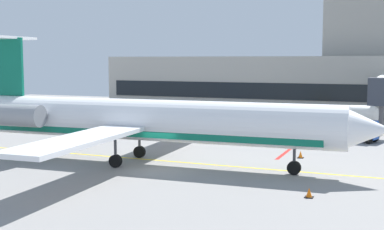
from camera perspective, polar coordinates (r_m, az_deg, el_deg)
The scene contains 11 objects.
ground at distance 36.06m, azimuth -3.74°, elevation -6.01°, with size 120.00×120.00×0.11m.
terminal_building at distance 78.26m, azimuth 18.21°, elevation 4.96°, with size 70.75×12.53×18.74m.
jet_bridge_west at distance 61.20m, azimuth 20.29°, elevation 2.80°, with size 2.40×19.72×5.77m.
regional_jet at distance 37.79m, azimuth -5.88°, elevation -0.56°, with size 34.12×26.62×9.30m.
baggage_tug at distance 56.42m, azimuth -11.66°, elevation -0.70°, with size 2.89×2.08×2.17m.
pushback_tractor at distance 59.58m, azimuth 10.42°, elevation -0.43°, with size 2.39×3.38×1.89m.
belt_loader at distance 49.99m, azimuth 18.30°, elevation -1.83°, with size 3.17×2.40×2.00m.
fuel_tank at distance 61.40m, azimuth 16.39°, elevation 0.08°, with size 7.60×2.82×2.41m.
safety_cone_alpha at distance 29.42m, azimuth 12.67°, elevation -8.33°, with size 0.47×0.47×0.55m.
safety_cone_bravo at distance 40.84m, azimuth 11.78°, elevation -4.28°, with size 0.47×0.47×0.55m.
safety_cone_charlie at distance 46.43m, azimuth -15.37°, elevation -3.13°, with size 0.47×0.47×0.55m.
Camera 1 is at (15.47, -31.69, 7.48)m, focal length 48.79 mm.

